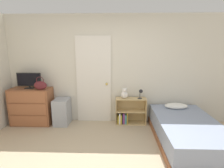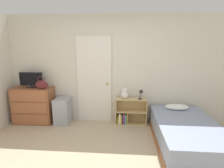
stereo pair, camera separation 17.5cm
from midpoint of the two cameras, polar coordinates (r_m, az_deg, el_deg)
wall_back at (r=4.19m, az=-0.23°, el=4.64°), size 10.00×0.06×2.55m
door_closed at (r=4.21m, az=-4.61°, el=1.31°), size 0.83×0.09×2.07m
dresser at (r=4.62m, az=-23.20°, el=-6.34°), size 0.93×0.43×0.87m
tv at (r=4.50m, az=-23.93°, el=1.33°), size 0.56×0.16×0.37m
handbag at (r=4.26m, az=-20.92°, el=-0.18°), size 0.29×0.12×0.30m
storage_bin at (r=4.39m, az=-14.63°, el=-8.46°), size 0.34×0.43×0.62m
bookshelf at (r=4.26m, az=6.56°, el=-9.44°), size 0.72×0.26×0.63m
teddy_bear at (r=4.10m, az=5.35°, el=-3.24°), size 0.17×0.17×0.25m
desk_lamp at (r=4.08m, az=10.66°, el=-2.81°), size 0.11×0.11×0.23m
bed at (r=3.72m, az=24.35°, el=-14.37°), size 1.14×1.95×0.56m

